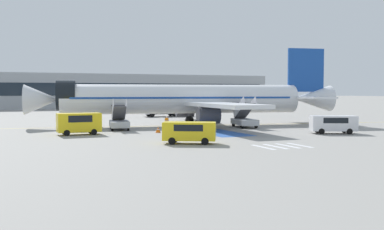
{
  "coord_description": "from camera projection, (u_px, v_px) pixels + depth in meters",
  "views": [
    {
      "loc": [
        -21.24,
        -55.39,
        4.62
      ],
      "look_at": [
        0.59,
        -3.2,
        1.6
      ],
      "focal_mm": 42.0,
      "sensor_mm": 36.0,
      "label": 1
    }
  ],
  "objects": [
    {
      "name": "boarding_stairs_aft",
      "position": [
        244.0,
        120.0,
        57.25
      ],
      "size": [
        3.0,
        5.48,
        3.97
      ],
      "rotation": [
        0.0,
        0.0,
        -0.17
      ],
      "color": "#ADB2BA",
      "rests_on": "ground_plane"
    },
    {
      "name": "service_van_2",
      "position": [
        79.0,
        122.0,
        47.46
      ],
      "size": [
        4.5,
        2.02,
        2.29
      ],
      "rotation": [
        0.0,
        0.0,
        4.72
      ],
      "color": "yellow",
      "rests_on": "ground_plane"
    },
    {
      "name": "apron_leadline_yellow",
      "position": [
        183.0,
        126.0,
        60.1
      ],
      "size": [
        74.52,
        13.34,
        0.01
      ],
      "primitive_type": "cube",
      "rotation": [
        0.0,
        0.0,
        1.4
      ],
      "color": "gold",
      "rests_on": "ground_plane"
    },
    {
      "name": "terminal_building",
      "position": [
        99.0,
        91.0,
        124.94
      ],
      "size": [
        100.05,
        12.1,
        9.3
      ],
      "color": "#9EA3A8",
      "rests_on": "ground_plane"
    },
    {
      "name": "ground_crew_1",
      "position": [
        167.0,
        122.0,
        53.3
      ],
      "size": [
        0.49,
        0.41,
        1.63
      ],
      "rotation": [
        0.0,
        0.0,
        2.63
      ],
      "color": "#2D2D33",
      "rests_on": "ground_plane"
    },
    {
      "name": "traffic_cone_1",
      "position": [
        340.0,
        125.0,
        56.85
      ],
      "size": [
        0.51,
        0.51,
        0.57
      ],
      "color": "orange",
      "rests_on": "ground_plane"
    },
    {
      "name": "traffic_cone_0",
      "position": [
        158.0,
        130.0,
        49.97
      ],
      "size": [
        0.6,
        0.6,
        0.67
      ],
      "color": "orange",
      "rests_on": "ground_plane"
    },
    {
      "name": "apron_walkway_bar_1",
      "position": [
        276.0,
        146.0,
        37.4
      ],
      "size": [
        0.44,
        3.6,
        0.01
      ],
      "primitive_type": "cube",
      "color": "silver",
      "rests_on": "ground_plane"
    },
    {
      "name": "apron_stand_patch_blue",
      "position": [
        218.0,
        132.0,
        50.26
      ],
      "size": [
        4.15,
        10.44,
        0.01
      ],
      "primitive_type": "cube",
      "color": "#2856A8",
      "rests_on": "ground_plane"
    },
    {
      "name": "fuel_tanker",
      "position": [
        168.0,
        107.0,
        81.75
      ],
      "size": [
        9.33,
        2.98,
        3.33
      ],
      "rotation": [
        0.0,
        0.0,
        1.53
      ],
      "color": "#38383D",
      "rests_on": "ground_plane"
    },
    {
      "name": "ground_plane",
      "position": [
        179.0,
        126.0,
        59.46
      ],
      "size": [
        600.0,
        600.0,
        0.0
      ],
      "primitive_type": "plane",
      "color": "gray"
    },
    {
      "name": "apron_walkway_bar_3",
      "position": [
        299.0,
        145.0,
        38.33
      ],
      "size": [
        0.44,
        3.6,
        0.01
      ],
      "primitive_type": "cube",
      "color": "silver",
      "rests_on": "ground_plane"
    },
    {
      "name": "service_van_1",
      "position": [
        189.0,
        131.0,
        39.32
      ],
      "size": [
        4.91,
        3.77,
        1.91
      ],
      "rotation": [
        0.0,
        0.0,
        1.08
      ],
      "color": "yellow",
      "rests_on": "ground_plane"
    },
    {
      "name": "apron_walkway_bar_0",
      "position": [
        263.0,
        147.0,
        36.94
      ],
      "size": [
        0.44,
        3.6,
        0.01
      ],
      "primitive_type": "cube",
      "color": "silver",
      "rests_on": "ground_plane"
    },
    {
      "name": "airliner",
      "position": [
        187.0,
        99.0,
        60.05
      ],
      "size": [
        41.66,
        32.39,
        10.65
      ],
      "rotation": [
        0.0,
        0.0,
        1.4
      ],
      "color": "silver",
      "rests_on": "ground_plane"
    },
    {
      "name": "ground_crew_0",
      "position": [
        206.0,
        121.0,
        54.3
      ],
      "size": [
        0.24,
        0.44,
        1.76
      ],
      "rotation": [
        0.0,
        0.0,
        1.54
      ],
      "color": "#191E38",
      "rests_on": "ground_plane"
    },
    {
      "name": "boarding_stairs_forward",
      "position": [
        119.0,
        122.0,
        53.78
      ],
      "size": [
        3.0,
        5.48,
        3.74
      ],
      "rotation": [
        0.0,
        0.0,
        -0.17
      ],
      "color": "#ADB2BA",
      "rests_on": "ground_plane"
    },
    {
      "name": "service_van_0",
      "position": [
        333.0,
        123.0,
        48.73
      ],
      "size": [
        5.18,
        3.77,
        1.95
      ],
      "rotation": [
        0.0,
        0.0,
        1.15
      ],
      "color": "silver",
      "rests_on": "ground_plane"
    },
    {
      "name": "apron_walkway_bar_2",
      "position": [
        288.0,
        146.0,
        37.87
      ],
      "size": [
        0.44,
        3.6,
        0.01
      ],
      "primitive_type": "cube",
      "color": "silver",
      "rests_on": "ground_plane"
    }
  ]
}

